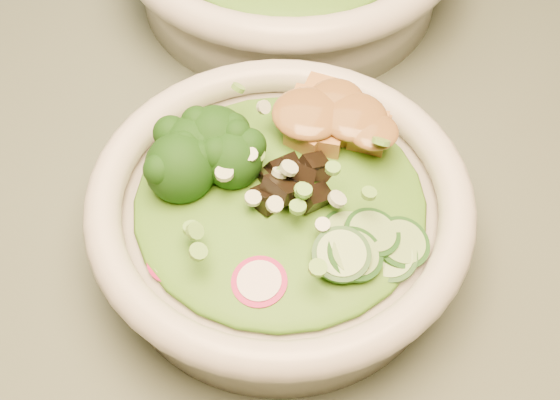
# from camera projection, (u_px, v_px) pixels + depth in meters

# --- Properties ---
(dining_table) EXTENTS (1.20, 0.80, 0.75)m
(dining_table) POSITION_uv_depth(u_px,v_px,m) (532.00, 347.00, 0.64)
(dining_table) COLOR black
(dining_table) RESTS_ON ground
(salad_bowl) EXTENTS (0.26, 0.26, 0.07)m
(salad_bowl) POSITION_uv_depth(u_px,v_px,m) (280.00, 217.00, 0.53)
(salad_bowl) COLOR beige
(salad_bowl) RESTS_ON dining_table
(lettuce_bed) EXTENTS (0.20, 0.20, 0.02)m
(lettuce_bed) POSITION_uv_depth(u_px,v_px,m) (280.00, 199.00, 0.52)
(lettuce_bed) COLOR #2D6114
(lettuce_bed) RESTS_ON salad_bowl
(broccoli_florets) EXTENTS (0.09, 0.09, 0.04)m
(broccoli_florets) POSITION_uv_depth(u_px,v_px,m) (201.00, 152.00, 0.52)
(broccoli_florets) COLOR black
(broccoli_florets) RESTS_ON salad_bowl
(radish_slices) EXTENTS (0.11, 0.06, 0.02)m
(radish_slices) POSITION_uv_depth(u_px,v_px,m) (232.00, 269.00, 0.48)
(radish_slices) COLOR maroon
(radish_slices) RESTS_ON salad_bowl
(cucumber_slices) EXTENTS (0.08, 0.08, 0.03)m
(cucumber_slices) POSITION_uv_depth(u_px,v_px,m) (365.00, 230.00, 0.49)
(cucumber_slices) COLOR #8DB766
(cucumber_slices) RESTS_ON salad_bowl
(mushroom_heap) EXTENTS (0.08, 0.08, 0.04)m
(mushroom_heap) POSITION_uv_depth(u_px,v_px,m) (289.00, 175.00, 0.51)
(mushroom_heap) COLOR black
(mushroom_heap) RESTS_ON salad_bowl
(tofu_cubes) EXTENTS (0.10, 0.08, 0.03)m
(tofu_cubes) POSITION_uv_depth(u_px,v_px,m) (326.00, 130.00, 0.54)
(tofu_cubes) COLOR #A57037
(tofu_cubes) RESTS_ON salad_bowl
(peanut_sauce) EXTENTS (0.07, 0.05, 0.02)m
(peanut_sauce) POSITION_uv_depth(u_px,v_px,m) (327.00, 117.00, 0.53)
(peanut_sauce) COLOR brown
(peanut_sauce) RESTS_ON tofu_cubes
(scallion_garnish) EXTENTS (0.19, 0.19, 0.02)m
(scallion_garnish) POSITION_uv_depth(u_px,v_px,m) (280.00, 178.00, 0.50)
(scallion_garnish) COLOR #62A439
(scallion_garnish) RESTS_ON salad_bowl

